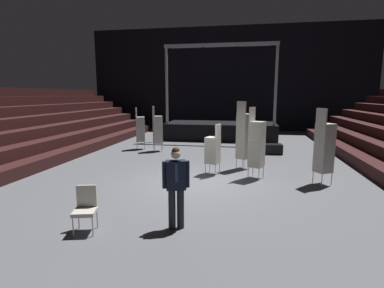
# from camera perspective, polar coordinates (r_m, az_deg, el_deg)

# --- Properties ---
(ground_plane) EXTENTS (22.00, 30.00, 0.10)m
(ground_plane) POSITION_cam_1_polar(r_m,az_deg,el_deg) (9.72, 0.43, -7.64)
(ground_plane) COLOR #515459
(arena_end_wall) EXTENTS (22.00, 0.30, 8.00)m
(arena_end_wall) POSITION_cam_1_polar(r_m,az_deg,el_deg) (24.24, 6.68, 12.16)
(arena_end_wall) COLOR black
(arena_end_wall) RESTS_ON ground_plane
(stage_riser) EXTENTS (6.85, 3.08, 5.69)m
(stage_riser) POSITION_cam_1_polar(r_m,az_deg,el_deg) (19.16, 5.48, 2.79)
(stage_riser) COLOR black
(stage_riser) RESTS_ON ground_plane
(man_with_tie) EXTENTS (0.57, 0.35, 1.74)m
(man_with_tie) POSITION_cam_1_polar(r_m,az_deg,el_deg) (6.25, -3.05, -7.47)
(man_with_tie) COLOR black
(man_with_tie) RESTS_ON ground_plane
(chair_stack_front_left) EXTENTS (0.58, 0.58, 2.39)m
(chair_stack_front_left) POSITION_cam_1_polar(r_m,az_deg,el_deg) (10.16, 12.19, 0.09)
(chair_stack_front_left) COLOR #B2B5BA
(chair_stack_front_left) RESTS_ON ground_plane
(chair_stack_front_right) EXTENTS (0.60, 0.60, 2.39)m
(chair_stack_front_right) POSITION_cam_1_polar(r_m,az_deg,el_deg) (10.10, 23.84, -0.56)
(chair_stack_front_right) COLOR #B2B5BA
(chair_stack_front_right) RESTS_ON ground_plane
(chair_stack_mid_left) EXTENTS (0.56, 0.56, 2.14)m
(chair_stack_mid_left) POSITION_cam_1_polar(r_m,az_deg,el_deg) (15.65, -9.80, 2.90)
(chair_stack_mid_left) COLOR #B2B5BA
(chair_stack_mid_left) RESTS_ON ground_plane
(chair_stack_mid_right) EXTENTS (0.62, 0.62, 2.56)m
(chair_stack_mid_right) POSITION_cam_1_polar(r_m,az_deg,el_deg) (11.41, 9.88, 1.60)
(chair_stack_mid_right) COLOR #B2B5BA
(chair_stack_mid_right) RESTS_ON ground_plane
(chair_stack_mid_centre) EXTENTS (0.58, 0.58, 2.22)m
(chair_stack_mid_centre) POSITION_cam_1_polar(r_m,az_deg,el_deg) (14.95, -6.58, 2.84)
(chair_stack_mid_centre) COLOR #B2B5BA
(chair_stack_mid_centre) RESTS_ON ground_plane
(chair_stack_rear_left) EXTENTS (0.55, 0.55, 1.79)m
(chair_stack_rear_left) POSITION_cam_1_polar(r_m,az_deg,el_deg) (10.54, 4.00, -1.01)
(chair_stack_rear_left) COLOR #B2B5BA
(chair_stack_rear_left) RESTS_ON ground_plane
(equipment_road_case) EXTENTS (0.94, 0.66, 0.47)m
(equipment_road_case) POSITION_cam_1_polar(r_m,az_deg,el_deg) (14.78, 15.03, -0.93)
(equipment_road_case) COLOR black
(equipment_road_case) RESTS_ON ground_plane
(loose_chair_near_man) EXTENTS (0.54, 0.54, 0.95)m
(loose_chair_near_man) POSITION_cam_1_polar(r_m,az_deg,el_deg) (6.64, -19.60, -11.10)
(loose_chair_near_man) COLOR #B2B5BA
(loose_chair_near_man) RESTS_ON ground_plane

